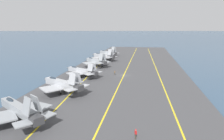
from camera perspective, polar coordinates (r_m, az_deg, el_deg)
ground_plane at (r=78.30m, az=3.37°, el=-1.81°), size 2000.00×2000.00×0.00m
carrier_deck at (r=78.25m, az=3.38°, el=-1.67°), size 229.09×49.58×0.40m
deck_stripe_foul_line at (r=77.97m, az=13.39°, el=-1.88°), size 206.06×7.62×0.01m
deck_stripe_centerline at (r=78.20m, az=3.38°, el=-1.52°), size 206.18×0.36×0.01m
deck_stripe_edge_line at (r=80.78m, az=-6.28°, el=-1.13°), size 205.92×11.01×0.01m
parked_jet_nearest at (r=44.31m, az=-25.06°, el=-10.09°), size 13.17×16.34×6.60m
parked_jet_second at (r=58.56m, az=-14.15°, el=-3.77°), size 13.02×16.25×6.77m
parked_jet_third at (r=76.45m, az=-8.74°, el=-0.21°), size 12.64×16.31×5.78m
parked_jet_fourth at (r=95.02m, az=-4.71°, el=2.58°), size 13.37×14.48×6.81m
parked_jet_fifth at (r=112.39m, az=-2.56°, el=4.05°), size 14.09×16.36×6.82m
parked_jet_sixth at (r=130.21m, az=-1.24°, el=5.02°), size 13.86×15.40×6.31m
crew_brown_vest at (r=78.47m, az=0.80°, el=-0.73°), size 0.46×0.43×1.77m
crew_red_vest at (r=35.28m, az=6.79°, el=-17.59°), size 0.46×0.41×1.86m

